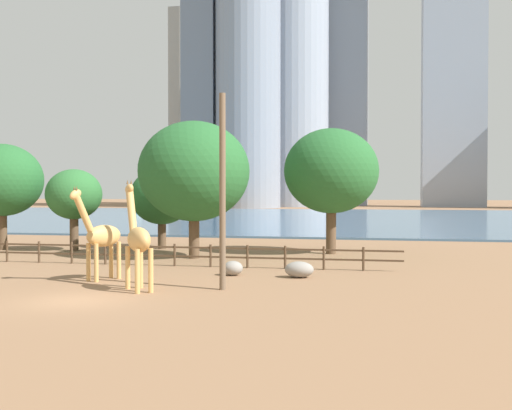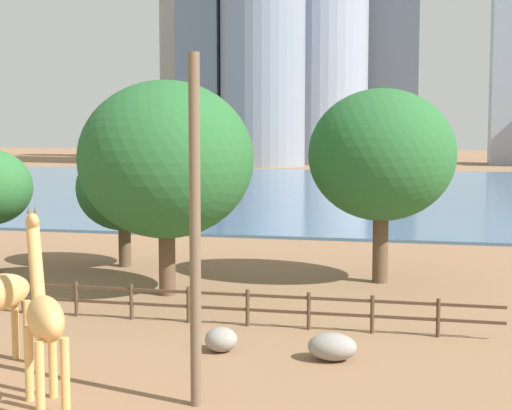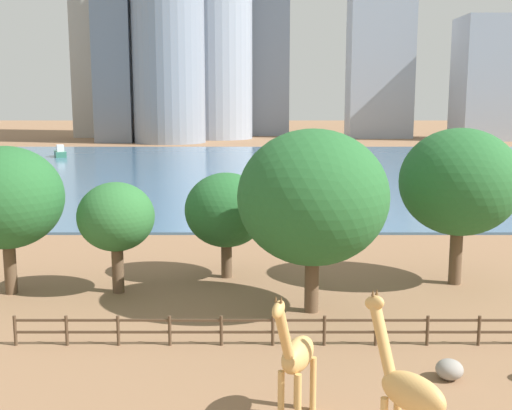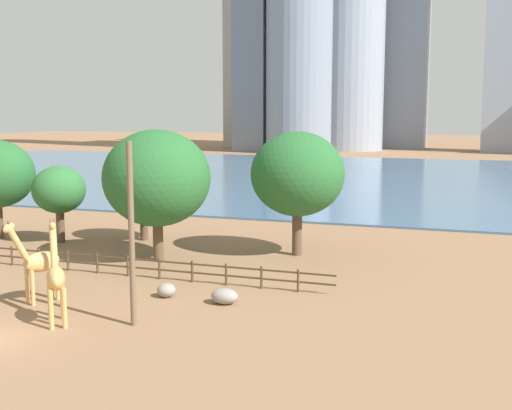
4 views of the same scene
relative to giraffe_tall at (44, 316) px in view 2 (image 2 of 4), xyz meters
The scene contains 13 objects.
ground_plane 76.99m from the giraffe_tall, 91.04° to the left, with size 400.00×400.00×0.00m, color #8C6647.
harbor_water 73.99m from the giraffe_tall, 91.08° to the left, with size 180.00×86.00×0.20m, color #476B8C.
giraffe_tall is the anchor object (origin of this frame).
utility_pole 4.27m from the giraffe_tall, 14.17° to the left, with size 0.28×0.28×8.71m, color brown.
boulder_near_fence 6.64m from the giraffe_tall, 62.60° to the left, with size 1.02×1.01×0.76m, color gray.
boulder_by_pole 8.65m from the giraffe_tall, 40.63° to the left, with size 1.47×1.10×0.82m, color gray.
enclosure_fence 9.25m from the giraffe_tall, 101.63° to the left, with size 26.12×0.14×1.30m.
tree_left_large 19.64m from the giraffe_tall, 69.05° to the left, with size 6.56×6.56×8.72m.
tree_right_tall 20.34m from the giraffe_tall, 107.10° to the left, with size 4.75×4.75×6.11m.
tree_left_small 13.81m from the giraffe_tall, 96.61° to the left, with size 7.22×7.22×8.91m.
boat_sailboat 101.45m from the giraffe_tall, 112.08° to the left, with size 3.35×5.09×2.11m.
skyline_tower_glass 164.51m from the giraffe_tall, 106.58° to the left, with size 10.42×11.80×57.24m, color #ADA89E.
skyline_block_right 150.65m from the giraffe_tall, 95.40° to the left, with size 17.49×17.49×59.36m, color #939EAD.
Camera 2 is at (10.77, -14.19, 6.81)m, focal length 55.00 mm.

